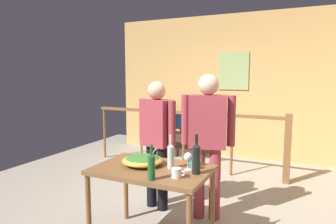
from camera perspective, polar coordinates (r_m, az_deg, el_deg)
ground_plane at (r=3.87m, az=5.36°, el=-18.49°), size 7.21×7.21×0.00m
back_wall at (r=6.18m, az=14.27°, el=4.70°), size 5.52×0.10×2.86m
framed_picture at (r=6.16m, az=12.37°, el=7.64°), size 0.60×0.03×0.74m
stair_railing at (r=5.11m, az=8.91°, el=-3.87°), size 3.52×0.10×1.08m
tv_console at (r=6.35m, az=2.45°, el=-6.04°), size 0.90×0.40×0.44m
flat_screen_tv at (r=6.23m, az=2.36°, el=-1.72°), size 0.63×0.12×0.45m
serving_table at (r=2.98m, az=-3.09°, el=-12.24°), size 1.11×0.73×0.77m
salad_bowl at (r=3.04m, az=-4.86°, el=-9.08°), size 0.41×0.41×0.21m
wine_glass at (r=2.85m, az=3.83°, el=-8.71°), size 0.08×0.08×0.17m
wine_bottle_clear at (r=2.90m, az=0.55°, el=-8.23°), size 0.06×0.06×0.33m
wine_bottle_green at (r=2.60m, az=-3.17°, el=-10.17°), size 0.07×0.07×0.31m
wine_bottle_dark at (r=2.75m, az=5.41°, el=-8.69°), size 0.07×0.07×0.37m
mug_teal at (r=3.01m, az=4.93°, el=-9.18°), size 0.12×0.09×0.10m
mug_white at (r=2.68m, az=1.68°, el=-11.50°), size 0.12×0.09×0.08m
person_standing_left at (r=3.69m, az=-2.14°, el=-4.41°), size 0.55×0.30×1.59m
person_standing_right at (r=3.44m, az=7.57°, el=-4.18°), size 0.59×0.31×1.68m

